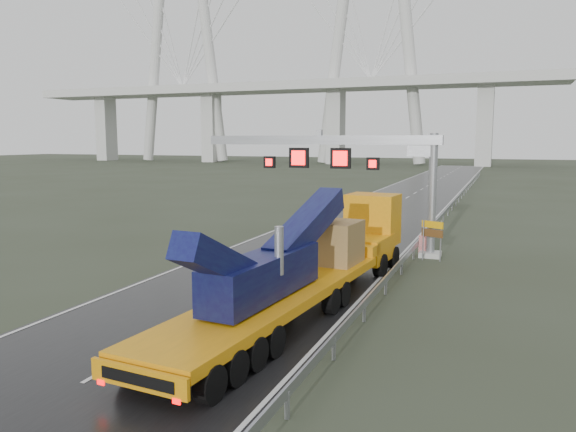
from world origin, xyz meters
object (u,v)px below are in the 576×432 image
at_px(exit_sign_pair, 432,233).
at_px(heavy_haul_truck, 321,256).
at_px(striped_barrier, 425,245).
at_px(sign_gantry, 352,160).

bearing_deg(exit_sign_pair, heavy_haul_truck, -86.30).
distance_m(heavy_haul_truck, striped_barrier, 11.25).
xyz_separation_m(exit_sign_pair, striped_barrier, (-0.53, 1.47, -1.03)).
bearing_deg(heavy_haul_truck, exit_sign_pair, 74.03).
height_order(sign_gantry, heavy_haul_truck, sign_gantry).
xyz_separation_m(heavy_haul_truck, exit_sign_pair, (3.56, 9.29, -0.20)).
xyz_separation_m(sign_gantry, exit_sign_pair, (5.00, -1.09, -3.99)).
relative_size(sign_gantry, heavy_haul_truck, 0.74).
bearing_deg(heavy_haul_truck, sign_gantry, 102.86).
relative_size(exit_sign_pair, striped_barrier, 1.94).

